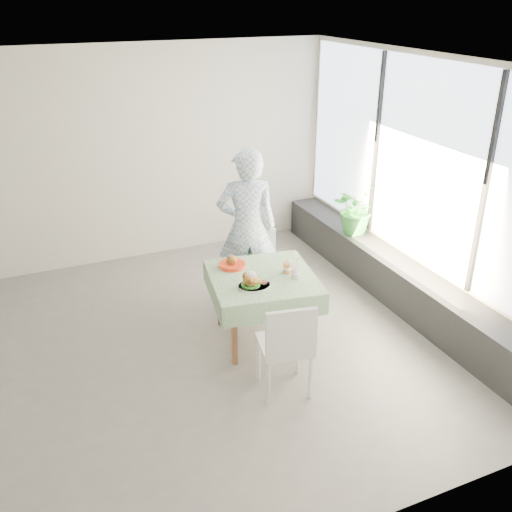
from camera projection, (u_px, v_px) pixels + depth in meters
name	position (u px, v px, depth m)	size (l,w,h in m)	color
floor	(169.00, 355.00, 5.79)	(6.00, 6.00, 0.00)	#62605D
ceiling	(146.00, 67.00, 4.59)	(6.00, 6.00, 0.00)	white
wall_back	(108.00, 159.00, 7.26)	(6.00, 0.02, 2.80)	beige
wall_front	(276.00, 388.00, 3.12)	(6.00, 0.02, 2.80)	beige
wall_right	(425.00, 187.00, 6.27)	(0.02, 5.00, 2.80)	beige
window_pane	(426.00, 165.00, 6.16)	(0.01, 4.80, 2.18)	#D1E0F9
window_ledge	(399.00, 282.00, 6.69)	(0.40, 4.80, 0.50)	black
cafe_table	(262.00, 300.00, 5.88)	(1.20, 1.20, 0.74)	brown
chair_far	(256.00, 283.00, 6.62)	(0.58, 0.58, 0.89)	white
chair_near	(285.00, 363.00, 5.18)	(0.53, 0.53, 0.95)	white
diner	(247.00, 228.00, 6.42)	(0.68, 0.44, 1.86)	#85A7D5
main_dish	(252.00, 282.00, 5.53)	(0.33, 0.33, 0.17)	white
juice_cup_orange	(287.00, 267.00, 5.81)	(0.09, 0.09, 0.26)	white
juice_cup_lemonade	(295.00, 273.00, 5.70)	(0.09, 0.09, 0.26)	white
second_dish	(232.00, 263.00, 5.94)	(0.27, 0.27, 0.13)	red
potted_plant	(356.00, 208.00, 7.28)	(0.60, 0.52, 0.66)	#297C2B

